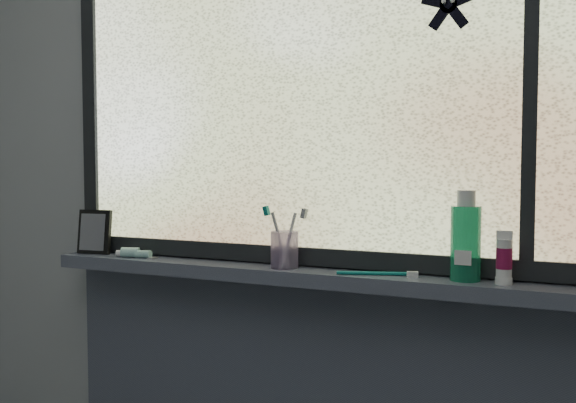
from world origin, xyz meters
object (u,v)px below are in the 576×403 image
at_px(vanity_mirror, 95,232).
at_px(mouthwash_bottle, 466,236).
at_px(cream_tube, 504,256).
at_px(toothbrush_cup, 285,250).

xyz_separation_m(vanity_mirror, mouthwash_bottle, (1.19, 0.01, 0.04)).
bearing_deg(cream_tube, vanity_mirror, 179.59).
height_order(toothbrush_cup, cream_tube, cream_tube).
relative_size(vanity_mirror, cream_tube, 1.53).
bearing_deg(vanity_mirror, toothbrush_cup, -8.43).
bearing_deg(cream_tube, mouthwash_bottle, 170.80).
xyz_separation_m(vanity_mirror, cream_tube, (1.28, -0.01, -0.00)).
bearing_deg(mouthwash_bottle, vanity_mirror, -179.70).
distance_m(vanity_mirror, cream_tube, 1.28).
height_order(mouthwash_bottle, cream_tube, mouthwash_bottle).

